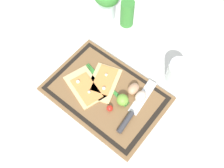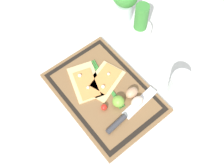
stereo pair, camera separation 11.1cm
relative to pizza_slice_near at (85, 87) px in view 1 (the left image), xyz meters
The scene contains 12 objects.
ground_plane 0.09m from the pizza_slice_near, 23.60° to the left, with size 6.00×6.00×0.00m, color silver.
cutting_board 0.09m from the pizza_slice_near, 23.60° to the left, with size 0.49×0.34×0.02m.
pizza_slice_near is the anchor object (origin of this frame).
pizza_slice_far 0.08m from the pizza_slice_near, 56.72° to the left, with size 0.17×0.20×0.02m.
knife 0.23m from the pizza_slice_near, ahead, with size 0.06×0.28×0.02m.
egg_brown 0.21m from the pizza_slice_near, 34.36° to the left, with size 0.04×0.06×0.04m, color tan.
egg_pink 0.24m from the pizza_slice_near, 26.22° to the left, with size 0.04×0.06×0.04m, color beige.
lime 0.17m from the pizza_slice_near, 15.18° to the left, with size 0.05×0.05×0.05m, color #70A838.
cherry_tomato_red 0.15m from the pizza_slice_near, ahead, with size 0.03×0.03×0.03m, color red.
scallion_bunch 0.09m from the pizza_slice_near, 48.47° to the left, with size 0.26×0.07×0.01m.
herb_pot 0.37m from the pizza_slice_near, 99.06° to the left, with size 0.11×0.11×0.19m.
sauce_jar 0.40m from the pizza_slice_near, 47.03° to the left, with size 0.09×0.09×0.11m.
Camera 1 is at (0.33, -0.37, 1.01)m, focal length 42.00 mm.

